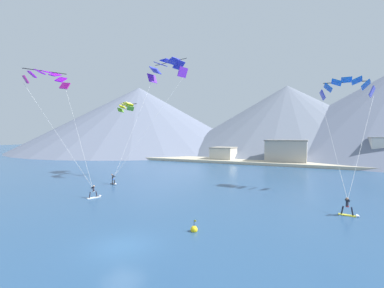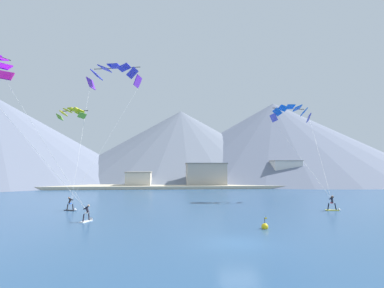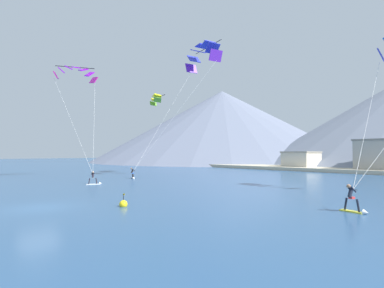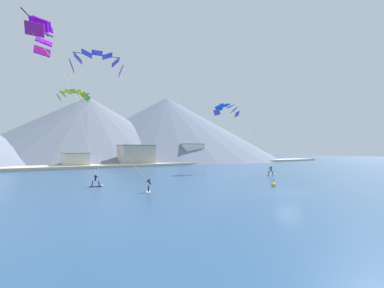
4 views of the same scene
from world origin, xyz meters
name	(u,v)px [view 1 (image 1 of 4)]	position (x,y,z in m)	size (l,w,h in m)	color
ground_plane	(123,246)	(0.00, 0.00, 0.00)	(400.00, 400.00, 0.00)	navy
kitesurfer_near_lead	(114,182)	(-15.60, 16.35, 0.45)	(1.74, 1.11, 1.65)	black
kitesurfer_near_trail	(95,194)	(-11.89, 9.10, 0.44)	(1.01, 1.77, 1.63)	white
kitesurfer_mid_center	(350,210)	(14.59, 13.95, 0.58)	(1.78, 0.77, 1.81)	yellow
parafoil_kite_near_lead	(167,68)	(-13.12, 27.74, 19.85)	(8.80, 13.12, 19.96)	#6324C0
parafoil_kite_near_trail	(47,77)	(-22.13, 10.57, 15.48)	(11.70, 6.22, 15.25)	#A61885
parafoil_kite_mid_center	(346,86)	(15.44, 27.16, 14.04)	(6.62, 14.40, 13.82)	#4248CB
parafoil_kite_distant_high_outer	(126,106)	(-17.63, 21.76, 12.43)	(4.34, 2.76, 1.59)	#63AB2E
race_marker_buoy	(194,229)	(3.23, 4.42, 0.16)	(0.56, 0.56, 1.02)	yellow
shoreline_strip	(264,162)	(0.00, 55.34, 0.35)	(180.00, 10.00, 0.70)	beige
shore_building_harbour_front	(224,154)	(-11.67, 56.83, 2.02)	(6.29, 7.27, 4.03)	beige
shore_building_quay_east	(286,152)	(5.25, 56.59, 3.12)	(10.24, 6.79, 6.23)	#B7AD9E
mountain_peak_west_ridge	(287,119)	(1.05, 104.81, 14.43)	(98.97, 98.97, 28.86)	slate
mountain_peak_east_shoulder	(139,119)	(-68.67, 93.35, 15.75)	(113.09, 113.09, 31.51)	slate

